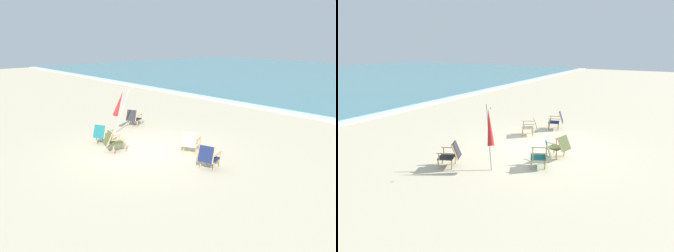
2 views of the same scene
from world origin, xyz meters
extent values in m
plane|color=beige|center=(0.00, 0.00, 0.00)|extent=(80.00, 80.00, 0.00)
cube|color=white|center=(0.00, 10.15, 0.03)|extent=(80.00, 1.10, 0.06)
cube|color=#196066|center=(-1.71, -0.63, 0.32)|extent=(0.68, 0.66, 0.04)
cube|color=#196066|center=(-1.57, -0.92, 0.56)|extent=(0.54, 0.40, 0.50)
cylinder|color=tan|center=(-2.02, -0.53, 0.16)|extent=(0.04, 0.04, 0.32)
cylinder|color=tan|center=(-1.59, -0.33, 0.16)|extent=(0.04, 0.04, 0.32)
cylinder|color=tan|center=(-1.83, -0.92, 0.16)|extent=(0.04, 0.04, 0.32)
cylinder|color=tan|center=(-1.41, -0.72, 0.16)|extent=(0.04, 0.04, 0.32)
cube|color=tan|center=(-1.95, -0.77, 0.54)|extent=(0.26, 0.49, 0.02)
cylinder|color=tan|center=(-2.04, -0.60, 0.43)|extent=(0.04, 0.04, 0.22)
cube|color=tan|center=(-1.45, -0.53, 0.54)|extent=(0.26, 0.49, 0.02)
cylinder|color=tan|center=(-1.53, -0.36, 0.43)|extent=(0.04, 0.04, 0.22)
cylinder|color=tan|center=(-1.80, -1.03, 0.56)|extent=(0.13, 0.21, 0.50)
cylinder|color=tan|center=(-1.34, -0.81, 0.56)|extent=(0.13, 0.21, 0.50)
cube|color=beige|center=(1.30, 1.22, 0.32)|extent=(0.69, 0.67, 0.04)
cube|color=beige|center=(1.46, 0.94, 0.57)|extent=(0.53, 0.42, 0.50)
cylinder|color=tan|center=(0.99, 1.30, 0.16)|extent=(0.04, 0.04, 0.32)
cylinder|color=tan|center=(1.40, 1.52, 0.16)|extent=(0.04, 0.04, 0.32)
cylinder|color=tan|center=(1.20, 0.92, 0.16)|extent=(0.04, 0.04, 0.32)
cylinder|color=tan|center=(1.61, 1.14, 0.16)|extent=(0.04, 0.04, 0.32)
cube|color=tan|center=(1.06, 1.07, 0.54)|extent=(0.28, 0.48, 0.02)
cylinder|color=tan|center=(0.97, 1.24, 0.43)|extent=(0.04, 0.04, 0.22)
cube|color=tan|center=(1.56, 1.34, 0.54)|extent=(0.28, 0.48, 0.02)
cylinder|color=tan|center=(1.47, 1.50, 0.43)|extent=(0.04, 0.04, 0.22)
cylinder|color=tan|center=(1.23, 0.82, 0.57)|extent=(0.13, 0.20, 0.50)
cylinder|color=tan|center=(1.68, 1.06, 0.57)|extent=(0.13, 0.20, 0.50)
cube|color=#19234C|center=(2.77, 0.59, 0.32)|extent=(0.64, 0.61, 0.04)
cube|color=#19234C|center=(2.87, 0.28, 0.57)|extent=(0.53, 0.34, 0.50)
cylinder|color=tan|center=(2.48, 0.72, 0.16)|extent=(0.04, 0.04, 0.32)
cylinder|color=tan|center=(2.93, 0.86, 0.16)|extent=(0.04, 0.04, 0.32)
cylinder|color=tan|center=(2.61, 0.31, 0.16)|extent=(0.04, 0.04, 0.32)
cylinder|color=tan|center=(3.06, 0.45, 0.16)|extent=(0.04, 0.04, 0.32)
cube|color=tan|center=(2.51, 0.48, 0.54)|extent=(0.19, 0.52, 0.02)
cylinder|color=tan|center=(2.45, 0.66, 0.43)|extent=(0.04, 0.04, 0.22)
cube|color=tan|center=(3.04, 0.65, 0.54)|extent=(0.19, 0.52, 0.02)
cylinder|color=tan|center=(2.99, 0.83, 0.43)|extent=(0.04, 0.04, 0.22)
cylinder|color=tan|center=(2.62, 0.20, 0.57)|extent=(0.10, 0.21, 0.50)
cylinder|color=tan|center=(3.11, 0.35, 0.57)|extent=(0.10, 0.21, 0.50)
cube|color=#28282D|center=(-3.18, 1.91, 0.32)|extent=(0.68, 0.66, 0.04)
cube|color=#28282D|center=(-3.04, 1.61, 0.56)|extent=(0.54, 0.41, 0.50)
cylinder|color=tan|center=(-3.49, 2.00, 0.16)|extent=(0.04, 0.04, 0.32)
cylinder|color=tan|center=(-3.07, 2.21, 0.16)|extent=(0.04, 0.04, 0.32)
cylinder|color=tan|center=(-3.30, 1.61, 0.16)|extent=(0.04, 0.04, 0.32)
cylinder|color=tan|center=(-2.88, 1.82, 0.16)|extent=(0.04, 0.04, 0.32)
cube|color=tan|center=(-3.43, 1.77, 0.54)|extent=(0.26, 0.49, 0.02)
cylinder|color=tan|center=(-3.51, 1.94, 0.43)|extent=(0.04, 0.04, 0.22)
cube|color=tan|center=(-2.92, 2.01, 0.54)|extent=(0.26, 0.49, 0.02)
cylinder|color=tan|center=(-3.00, 2.18, 0.43)|extent=(0.04, 0.04, 0.22)
cylinder|color=tan|center=(-3.27, 1.50, 0.56)|extent=(0.13, 0.22, 0.50)
cylinder|color=tan|center=(-2.81, 1.72, 0.56)|extent=(0.13, 0.22, 0.50)
cube|color=#515B33|center=(-0.56, -0.77, 0.32)|extent=(0.63, 0.60, 0.04)
cube|color=#515B33|center=(-0.65, -1.12, 0.55)|extent=(0.55, 0.39, 0.48)
cylinder|color=tan|center=(-0.73, -0.50, 0.16)|extent=(0.04, 0.04, 0.32)
cylinder|color=tan|center=(-0.27, -0.62, 0.16)|extent=(0.04, 0.04, 0.32)
cylinder|color=tan|center=(-0.84, -0.92, 0.16)|extent=(0.04, 0.04, 0.32)
cylinder|color=tan|center=(-0.39, -1.04, 0.16)|extent=(0.04, 0.04, 0.32)
cube|color=tan|center=(-0.83, -0.72, 0.54)|extent=(0.17, 0.52, 0.02)
cylinder|color=tan|center=(-0.78, -0.54, 0.43)|extent=(0.04, 0.04, 0.22)
cube|color=tan|center=(-0.29, -0.86, 0.54)|extent=(0.17, 0.52, 0.02)
cylinder|color=tan|center=(-0.24, -0.68, 0.43)|extent=(0.04, 0.04, 0.22)
cylinder|color=tan|center=(-0.90, -1.05, 0.55)|extent=(0.11, 0.28, 0.48)
cylinder|color=tan|center=(-0.40, -1.19, 0.55)|extent=(0.11, 0.28, 0.48)
cylinder|color=#B7B2A8|center=(-2.47, 0.74, 0.99)|extent=(0.57, 0.55, 1.99)
cone|color=red|center=(-2.56, 0.65, 1.34)|extent=(0.58, 0.57, 1.16)
sphere|color=#B7B2A8|center=(-2.73, 0.50, 1.98)|extent=(0.06, 0.06, 0.06)
camera|label=1|loc=(9.28, -6.93, 4.04)|focal=35.00mm
camera|label=2|loc=(-10.00, -4.26, 3.79)|focal=32.00mm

